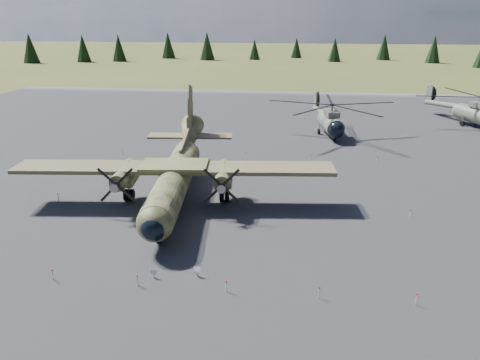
# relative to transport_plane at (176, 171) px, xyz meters

# --- Properties ---
(ground) EXTENTS (500.00, 500.00, 0.00)m
(ground) POSITION_rel_transport_plane_xyz_m (5.20, -2.15, -2.85)
(ground) COLOR brown
(ground) RESTS_ON ground
(apron) EXTENTS (120.00, 120.00, 0.04)m
(apron) POSITION_rel_transport_plane_xyz_m (5.20, 7.85, -2.85)
(apron) COLOR slate
(apron) RESTS_ON ground
(transport_plane) EXTENTS (30.16, 27.29, 9.92)m
(transport_plane) POSITION_rel_transport_plane_xyz_m (0.00, 0.00, 0.00)
(transport_plane) COLOR #363C20
(transport_plane) RESTS_ON ground
(helicopter_near) EXTENTS (22.09, 24.01, 4.88)m
(helicopter_near) POSITION_rel_transport_plane_xyz_m (16.32, 26.98, 0.61)
(helicopter_near) COLOR slate
(helicopter_near) RESTS_ON ground
(helicopter_mid) EXTENTS (26.14, 26.14, 5.02)m
(helicopter_mid) POSITION_rel_transport_plane_xyz_m (39.68, 35.42, 0.71)
(helicopter_mid) COLOR slate
(helicopter_mid) RESTS_ON ground
(info_placard_left) EXTENTS (0.43, 0.24, 0.64)m
(info_placard_left) POSITION_rel_transport_plane_xyz_m (1.97, -14.55, -2.43)
(info_placard_left) COLOR gray
(info_placard_left) RESTS_ON ground
(info_placard_right) EXTENTS (0.50, 0.28, 0.74)m
(info_placard_right) POSITION_rel_transport_plane_xyz_m (4.91, -13.97, -2.36)
(info_placard_right) COLOR gray
(info_placard_right) RESTS_ON ground
(barrier_fence) EXTENTS (33.12, 29.62, 0.85)m
(barrier_fence) POSITION_rel_transport_plane_xyz_m (4.74, -2.22, -2.34)
(barrier_fence) COLOR white
(barrier_fence) RESTS_ON ground
(treeline) EXTENTS (318.21, 309.62, 10.90)m
(treeline) POSITION_rel_transport_plane_xyz_m (2.57, 3.12, 2.00)
(treeline) COLOR black
(treeline) RESTS_ON ground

